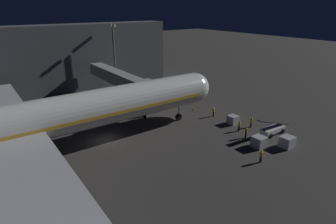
{
  "coord_description": "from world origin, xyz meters",
  "views": [
    {
      "loc": [
        -36.77,
        14.6,
        19.35
      ],
      "look_at": [
        -3.0,
        -9.69,
        3.5
      ],
      "focal_mm": 29.91,
      "sensor_mm": 36.0,
      "label": 1
    }
  ],
  "objects_px": {
    "baggage_container_far_row": "(259,142)",
    "traffic_cone_nose_port": "(209,116)",
    "baggage_container_mid_row": "(287,142)",
    "traffic_cone_nose_starboard": "(194,109)",
    "airliner_at_gate": "(16,126)",
    "ground_crew_marshaller_fwd": "(246,132)",
    "ground_crew_under_port_wing": "(239,125)",
    "apron_floodlight_mast": "(114,52)",
    "ground_crew_by_belt_loader": "(251,122)",
    "ground_crew_walking_aft": "(213,111)",
    "ground_crew_near_nose_gear": "(261,155)",
    "jet_bridge": "(122,80)",
    "baggage_container_near_belt": "(233,120)",
    "belt_loader": "(273,129)"
  },
  "relations": [
    {
      "from": "ground_crew_near_nose_gear",
      "to": "ground_crew_marshaller_fwd",
      "type": "height_order",
      "value": "ground_crew_marshaller_fwd"
    },
    {
      "from": "jet_bridge",
      "to": "baggage_container_mid_row",
      "type": "xyz_separation_m",
      "value": [
        -30.25,
        -10.93,
        -4.66
      ]
    },
    {
      "from": "belt_loader",
      "to": "traffic_cone_nose_starboard",
      "type": "relative_size",
      "value": 14.27
    },
    {
      "from": "ground_crew_by_belt_loader",
      "to": "ground_crew_walking_aft",
      "type": "height_order",
      "value": "ground_crew_walking_aft"
    },
    {
      "from": "baggage_container_far_row",
      "to": "traffic_cone_nose_port",
      "type": "distance_m",
      "value": 12.91
    },
    {
      "from": "baggage_container_near_belt",
      "to": "ground_crew_marshaller_fwd",
      "type": "distance_m",
      "value": 5.67
    },
    {
      "from": "ground_crew_under_port_wing",
      "to": "jet_bridge",
      "type": "bearing_deg",
      "value": 23.23
    },
    {
      "from": "baggage_container_far_row",
      "to": "apron_floodlight_mast",
      "type": "bearing_deg",
      "value": 4.4
    },
    {
      "from": "belt_loader",
      "to": "ground_crew_near_nose_gear",
      "type": "bearing_deg",
      "value": 116.49
    },
    {
      "from": "traffic_cone_nose_starboard",
      "to": "jet_bridge",
      "type": "bearing_deg",
      "value": 42.65
    },
    {
      "from": "apron_floodlight_mast",
      "to": "belt_loader",
      "type": "height_order",
      "value": "apron_floodlight_mast"
    },
    {
      "from": "airliner_at_gate",
      "to": "jet_bridge",
      "type": "relative_size",
      "value": 2.62
    },
    {
      "from": "traffic_cone_nose_port",
      "to": "traffic_cone_nose_starboard",
      "type": "height_order",
      "value": "same"
    },
    {
      "from": "ground_crew_marshaller_fwd",
      "to": "ground_crew_under_port_wing",
      "type": "height_order",
      "value": "ground_crew_marshaller_fwd"
    },
    {
      "from": "jet_bridge",
      "to": "ground_crew_under_port_wing",
      "type": "height_order",
      "value": "jet_bridge"
    },
    {
      "from": "traffic_cone_nose_starboard",
      "to": "baggage_container_near_belt",
      "type": "bearing_deg",
      "value": -172.27
    },
    {
      "from": "apron_floodlight_mast",
      "to": "ground_crew_marshaller_fwd",
      "type": "xyz_separation_m",
      "value": [
        -37.32,
        -3.95,
        -8.03
      ]
    },
    {
      "from": "baggage_container_mid_row",
      "to": "traffic_cone_nose_starboard",
      "type": "xyz_separation_m",
      "value": [
        19.52,
        1.05,
        -0.55
      ]
    },
    {
      "from": "apron_floodlight_mast",
      "to": "ground_crew_near_nose_gear",
      "type": "height_order",
      "value": "apron_floodlight_mast"
    },
    {
      "from": "ground_crew_marshaller_fwd",
      "to": "apron_floodlight_mast",
      "type": "bearing_deg",
      "value": 6.05
    },
    {
      "from": "baggage_container_far_row",
      "to": "ground_crew_marshaller_fwd",
      "type": "height_order",
      "value": "ground_crew_marshaller_fwd"
    },
    {
      "from": "belt_loader",
      "to": "baggage_container_mid_row",
      "type": "xyz_separation_m",
      "value": [
        -3.98,
        2.28,
        -0.02
      ]
    },
    {
      "from": "ground_crew_by_belt_loader",
      "to": "belt_loader",
      "type": "bearing_deg",
      "value": -168.63
    },
    {
      "from": "ground_crew_walking_aft",
      "to": "traffic_cone_nose_port",
      "type": "xyz_separation_m",
      "value": [
        0.16,
        0.85,
        -0.76
      ]
    },
    {
      "from": "airliner_at_gate",
      "to": "traffic_cone_nose_starboard",
      "type": "bearing_deg",
      "value": -85.96
    },
    {
      "from": "airliner_at_gate",
      "to": "traffic_cone_nose_starboard",
      "type": "distance_m",
      "value": 31.61
    },
    {
      "from": "ground_crew_by_belt_loader",
      "to": "baggage_container_near_belt",
      "type": "bearing_deg",
      "value": 25.63
    },
    {
      "from": "ground_crew_by_belt_loader",
      "to": "ground_crew_marshaller_fwd",
      "type": "relative_size",
      "value": 0.92
    },
    {
      "from": "jet_bridge",
      "to": "ground_crew_near_nose_gear",
      "type": "distance_m",
      "value": 31.34
    },
    {
      "from": "baggage_container_mid_row",
      "to": "traffic_cone_nose_port",
      "type": "height_order",
      "value": "baggage_container_mid_row"
    },
    {
      "from": "apron_floodlight_mast",
      "to": "ground_crew_by_belt_loader",
      "type": "bearing_deg",
      "value": -167.26
    },
    {
      "from": "baggage_container_mid_row",
      "to": "airliner_at_gate",
      "type": "bearing_deg",
      "value": 61.7
    },
    {
      "from": "baggage_container_far_row",
      "to": "ground_crew_by_belt_loader",
      "type": "distance_m",
      "value": 7.14
    },
    {
      "from": "belt_loader",
      "to": "traffic_cone_nose_port",
      "type": "distance_m",
      "value": 11.64
    },
    {
      "from": "airliner_at_gate",
      "to": "traffic_cone_nose_starboard",
      "type": "relative_size",
      "value": 115.77
    },
    {
      "from": "baggage_container_near_belt",
      "to": "ground_crew_near_nose_gear",
      "type": "bearing_deg",
      "value": 148.07
    },
    {
      "from": "ground_crew_marshaller_fwd",
      "to": "traffic_cone_nose_starboard",
      "type": "distance_m",
      "value": 14.11
    },
    {
      "from": "apron_floodlight_mast",
      "to": "ground_crew_walking_aft",
      "type": "distance_m",
      "value": 29.66
    },
    {
      "from": "belt_loader",
      "to": "ground_crew_walking_aft",
      "type": "distance_m",
      "value": 11.25
    },
    {
      "from": "apron_floodlight_mast",
      "to": "baggage_container_far_row",
      "type": "xyz_separation_m",
      "value": [
        -40.4,
        -3.11,
        -8.27
      ]
    },
    {
      "from": "baggage_container_far_row",
      "to": "traffic_cone_nose_starboard",
      "type": "height_order",
      "value": "baggage_container_far_row"
    },
    {
      "from": "ground_crew_by_belt_loader",
      "to": "ground_crew_under_port_wing",
      "type": "bearing_deg",
      "value": 87.16
    },
    {
      "from": "traffic_cone_nose_port",
      "to": "ground_crew_near_nose_gear",
      "type": "bearing_deg",
      "value": 160.16
    },
    {
      "from": "ground_crew_near_nose_gear",
      "to": "ground_crew_marshaller_fwd",
      "type": "relative_size",
      "value": 0.97
    },
    {
      "from": "traffic_cone_nose_starboard",
      "to": "ground_crew_marshaller_fwd",
      "type": "bearing_deg",
      "value": 174.27
    },
    {
      "from": "ground_crew_near_nose_gear",
      "to": "traffic_cone_nose_port",
      "type": "distance_m",
      "value": 16.6
    },
    {
      "from": "baggage_container_far_row",
      "to": "traffic_cone_nose_port",
      "type": "height_order",
      "value": "baggage_container_far_row"
    },
    {
      "from": "ground_crew_by_belt_loader",
      "to": "traffic_cone_nose_starboard",
      "type": "relative_size",
      "value": 3.21
    },
    {
      "from": "baggage_container_mid_row",
      "to": "ground_crew_by_belt_loader",
      "type": "xyz_separation_m",
      "value": [
        7.68,
        -1.54,
        0.15
      ]
    },
    {
      "from": "airliner_at_gate",
      "to": "baggage_container_near_belt",
      "type": "distance_m",
      "value": 33.37
    }
  ]
}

